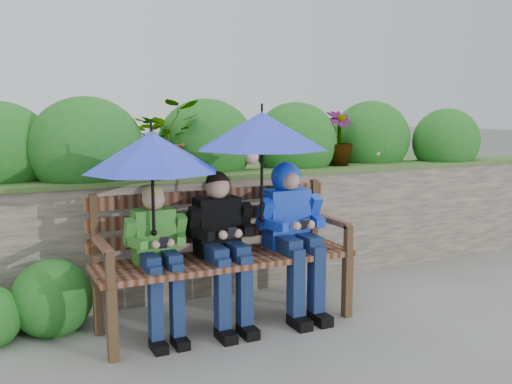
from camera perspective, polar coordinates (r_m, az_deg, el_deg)
name	(u,v)px	position (r m, az deg, el deg)	size (l,w,h in m)	color
ground	(262,314)	(4.56, 0.56, -12.07)	(60.00, 60.00, 0.00)	slate
garden_backdrop	(182,205)	(5.79, -7.46, -1.30)	(8.00, 2.88, 1.78)	#58534B
park_bench	(223,247)	(4.24, -3.36, -5.52)	(1.91, 0.56, 1.01)	#46311E
boy_left	(158,250)	(3.99, -9.79, -5.78)	(0.42, 0.49, 1.07)	#337622
boy_middle	(222,240)	(4.13, -3.40, -4.77)	(0.47, 0.55, 1.14)	black
boy_right	(292,224)	(4.37, 3.61, -3.20)	(0.50, 0.61, 1.18)	blue
umbrella_left	(152,152)	(3.84, -10.39, 3.97)	(0.92, 0.92, 0.76)	blue
umbrella_right	(262,131)	(4.15, 0.59, 6.15)	(0.98, 0.98, 0.87)	blue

